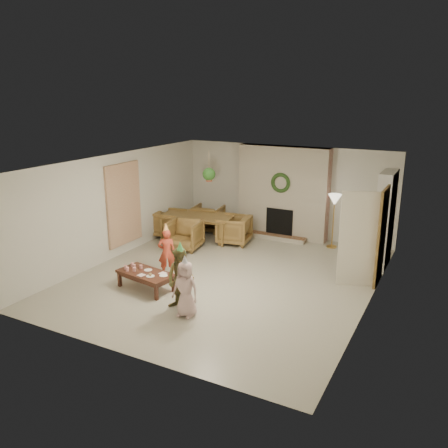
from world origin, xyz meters
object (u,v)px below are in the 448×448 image
Objects in this scene: child_red at (167,252)px; child_pink at (185,289)px; dining_chair_right at (234,230)px; dining_chair_near at (185,235)px; dining_chair_far at (208,218)px; dining_chair_left at (169,223)px; dining_table at (197,227)px; child_plaid at (181,280)px; coffee_table_top at (146,273)px.

child_red reaches higher than child_pink.
dining_chair_right is at bearing -130.73° from child_red.
child_red is at bearing -15.39° from dining_chair_right.
dining_chair_near is at bearing -104.09° from child_red.
dining_chair_right is at bearing 38.66° from dining_chair_near.
child_red reaches higher than dining_chair_near.
dining_chair_far is 1.20m from dining_chair_left.
dining_table is at bearing 116.85° from child_pink.
dining_table is 1.61× the size of child_plaid.
child_pink is (1.34, -0.61, 0.18)m from coffee_table_top.
dining_table is at bearing -90.00° from dining_chair_right.
dining_chair_far is at bearing -45.00° from dining_chair_left.
child_red is at bearing -82.38° from dining_table.
coffee_table_top is at bearing -84.16° from dining_chair_near.
child_plaid is 0.26m from child_pink.
dining_chair_left is 4.57m from child_plaid.
child_pink is at bearing -150.88° from dining_chair_left.
dining_chair_far is 1.00× the size of dining_chair_right.
dining_table is 0.85m from dining_chair_left.
child_red is (-0.04, 0.81, 0.19)m from coffee_table_top.
child_pink is at bearing -65.99° from dining_chair_near.
dining_chair_right is 4.22m from child_pink.
coffee_table_top is 1.15× the size of child_pink.
dining_chair_left is at bearing 180.00° from dining_table.
dining_table is 3.40m from coffee_table_top.
dining_chair_near is at bearing 122.83° from child_plaid.
coffee_table_top is 0.84m from child_red.
dining_chair_left is 2.85m from child_red.
dining_chair_far reaches higher than coffee_table_top.
child_plaid reaches higher than dining_chair_left.
child_pink reaches higher than coffee_table_top.
dining_chair_left is at bearing 45.00° from dining_chair_far.
dining_chair_near reaches higher than coffee_table_top.
dining_chair_right is (0.92, 1.00, 0.00)m from dining_chair_near.
child_pink is at bearing 100.06° from child_red.
dining_chair_far and dining_chair_left have the same top height.
child_plaid reaches higher than child_pink.
child_plaid is at bearing -71.70° from dining_table.
dining_chair_near is 3.44m from child_plaid.
child_pink reaches higher than dining_table.
dining_chair_near is at bearing 90.00° from dining_chair_far.
coffee_table_top is 1.13× the size of child_red.
dining_table is at bearing 118.40° from child_plaid.
dining_table is 4.24m from child_plaid.
dining_chair_right is 0.69× the size of coffee_table_top.
child_red is (1.57, -2.37, 0.15)m from dining_chair_left.
dining_chair_right is at bearing 141.34° from dining_chair_far.
coffee_table_top is 1.26m from child_plaid.
dining_chair_right is at bearing 103.96° from child_plaid.
dining_chair_left is 0.80× the size of child_pink.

